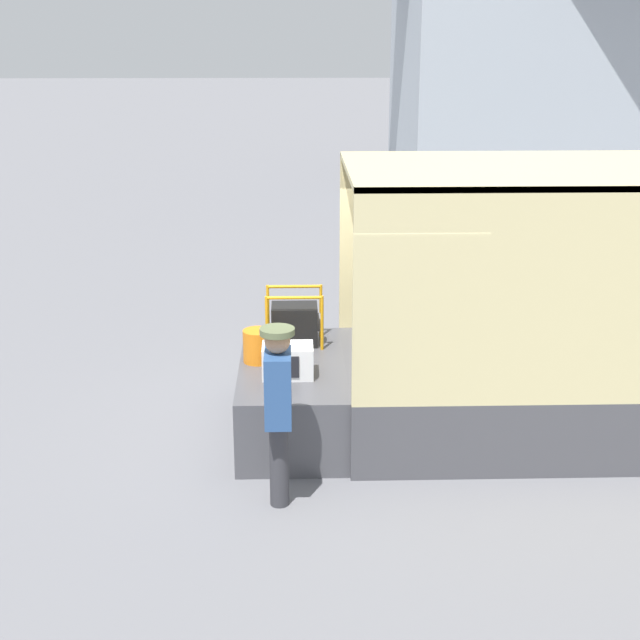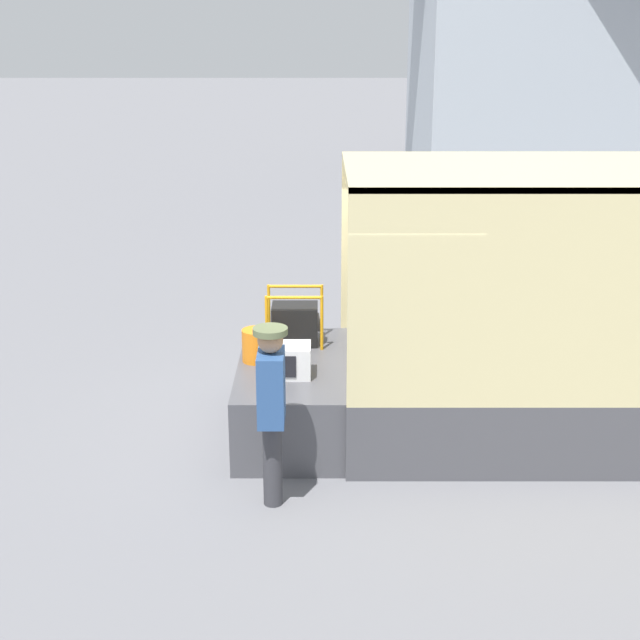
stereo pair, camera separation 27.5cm
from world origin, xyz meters
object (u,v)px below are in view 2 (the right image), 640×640
object	(u,v)px
worker_person	(273,398)
microwave	(287,360)
portable_generator	(298,323)
orange_bucket	(259,345)

from	to	relation	value
worker_person	microwave	bearing A→B (deg)	86.51
microwave	portable_generator	bearing A→B (deg)	84.98
microwave	worker_person	world-z (taller)	worker_person
microwave	orange_bucket	distance (m)	0.55
microwave	orange_bucket	size ratio (longest dim) A/B	1.48
microwave	portable_generator	xyz separation A→B (m)	(0.09, 1.04, 0.07)
microwave	worker_person	distance (m)	1.28
worker_person	portable_generator	bearing A→B (deg)	85.82
orange_bucket	worker_person	world-z (taller)	worker_person
orange_bucket	portable_generator	bearing A→B (deg)	54.94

